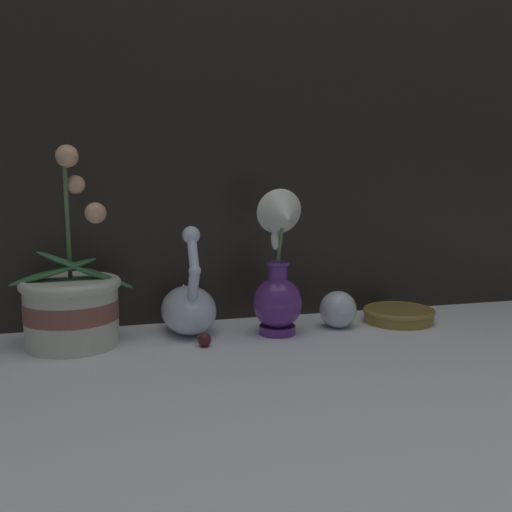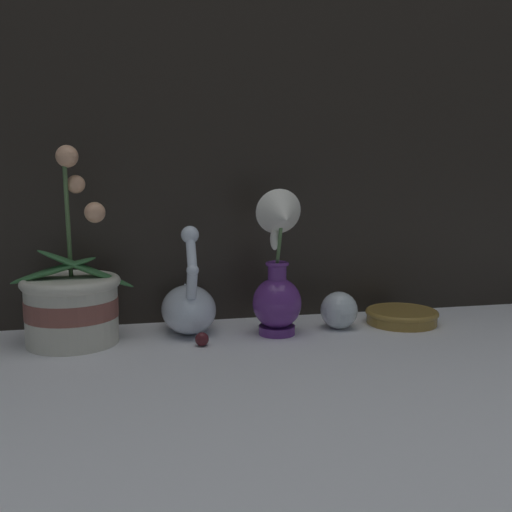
{
  "view_description": "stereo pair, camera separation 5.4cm",
  "coord_description": "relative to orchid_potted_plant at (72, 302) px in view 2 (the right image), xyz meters",
  "views": [
    {
      "loc": [
        -0.29,
        -1.03,
        0.32
      ],
      "look_at": [
        0.01,
        0.11,
        0.15
      ],
      "focal_mm": 42.0,
      "sensor_mm": 36.0,
      "label": 1
    },
    {
      "loc": [
        -0.24,
        -1.04,
        0.32
      ],
      "look_at": [
        0.01,
        0.11,
        0.15
      ],
      "focal_mm": 42.0,
      "sensor_mm": 36.0,
      "label": 2
    }
  ],
  "objects": [
    {
      "name": "orchid_potted_plant",
      "position": [
        0.0,
        0.0,
        0.0
      ],
      "size": [
        0.23,
        0.18,
        0.37
      ],
      "color": "beige",
      "rests_on": "ground_plane"
    },
    {
      "name": "swan_figurine",
      "position": [
        0.22,
        0.03,
        -0.02
      ],
      "size": [
        0.11,
        0.19,
        0.22
      ],
      "color": "silver",
      "rests_on": "ground_plane"
    },
    {
      "name": "amber_dish",
      "position": [
        0.67,
        0.0,
        -0.06
      ],
      "size": [
        0.15,
        0.15,
        0.03
      ],
      "color": "olive",
      "rests_on": "ground_plane"
    },
    {
      "name": "ground_plane",
      "position": [
        0.34,
        -0.1,
        -0.08
      ],
      "size": [
        2.8,
        2.8,
        0.0
      ],
      "primitive_type": "plane",
      "color": "white"
    },
    {
      "name": "blue_vase",
      "position": [
        0.39,
        -0.03,
        0.04
      ],
      "size": [
        0.1,
        0.13,
        0.29
      ],
      "color": "#602D7F",
      "rests_on": "ground_plane"
    },
    {
      "name": "glass_sphere",
      "position": [
        0.52,
        -0.01,
        -0.04
      ],
      "size": [
        0.08,
        0.08,
        0.08
      ],
      "color": "silver",
      "rests_on": "ground_plane"
    },
    {
      "name": "glass_bauble",
      "position": [
        0.23,
        -0.07,
        -0.07
      ],
      "size": [
        0.03,
        0.03,
        0.03
      ],
      "color": "#4C191E",
      "rests_on": "ground_plane"
    },
    {
      "name": "window_backdrop",
      "position": [
        0.34,
        0.13,
        0.52
      ],
      "size": [
        2.8,
        0.03,
        1.2
      ],
      "color": "black",
      "rests_on": "ground_plane"
    }
  ]
}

